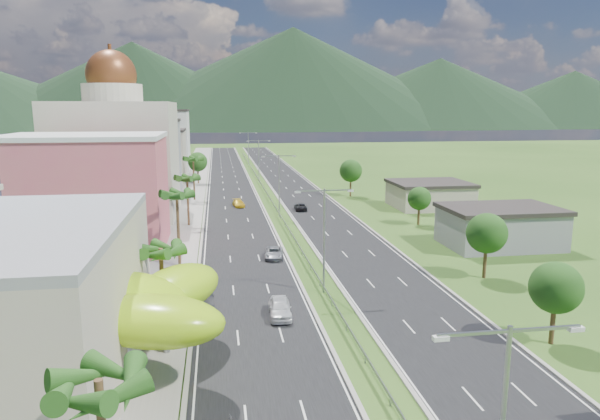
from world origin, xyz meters
name	(u,v)px	position (x,y,z in m)	size (l,w,h in m)	color
ground	(346,331)	(0.00, 0.00, 0.00)	(500.00, 500.00, 0.00)	#2D5119
road_left	(231,186)	(-7.50, 90.00, 0.02)	(11.00, 260.00, 0.04)	black
road_right	(290,184)	(7.50, 90.00, 0.02)	(11.00, 260.00, 0.04)	black
sidewalk_left	(192,186)	(-17.00, 90.00, 0.06)	(7.00, 260.00, 0.12)	gray
median_guardrail	(268,194)	(0.00, 71.99, 0.62)	(0.10, 216.06, 0.76)	gray
streetlight_median_b	(324,230)	(0.00, 10.00, 6.75)	(6.04, 0.25, 11.00)	gray
streetlight_median_c	(279,179)	(0.00, 50.00, 6.75)	(6.04, 0.25, 11.00)	gray
streetlight_median_d	(259,156)	(0.00, 95.00, 6.75)	(6.04, 0.25, 11.00)	gray
streetlight_median_e	(248,145)	(0.00, 140.00, 6.75)	(6.04, 0.25, 11.00)	gray
lime_canopy	(90,306)	(-20.00, -4.00, 4.99)	(18.00, 15.00, 7.40)	#93C713
pink_shophouse	(87,195)	(-28.00, 32.00, 7.50)	(20.00, 15.00, 15.00)	#CF5569
domed_building	(116,152)	(-28.00, 55.00, 11.35)	(20.00, 20.00, 28.70)	#BCB49C
midrise_grey	(142,158)	(-27.00, 80.00, 8.00)	(16.00, 15.00, 16.00)	gray
midrise_beige	(154,156)	(-27.00, 102.00, 6.50)	(16.00, 15.00, 13.00)	#B7A796
midrise_white	(162,142)	(-27.00, 125.00, 9.00)	(16.00, 15.00, 18.00)	silver
shed_near	(500,229)	(28.00, 25.00, 2.50)	(15.00, 10.00, 5.00)	gray
shed_far	(430,196)	(30.00, 55.00, 2.20)	(14.00, 12.00, 4.40)	#B7A796
palm_tree_a	(99,391)	(-15.50, -22.00, 8.02)	(3.60, 3.60, 9.10)	#47301C
palm_tree_b	(161,253)	(-15.50, 2.00, 7.06)	(3.60, 3.60, 8.10)	#47301C
palm_tree_c	(177,197)	(-15.50, 22.00, 8.50)	(3.60, 3.60, 9.60)	#47301C
palm_tree_d	(187,180)	(-15.50, 45.00, 7.54)	(3.60, 3.60, 8.60)	#47301C
palm_tree_e	(193,161)	(-15.50, 70.00, 8.31)	(3.60, 3.60, 9.40)	#47301C
leafy_tree_lfar	(198,162)	(-15.50, 95.00, 5.58)	(4.90, 4.90, 8.05)	#47301C
leafy_tree_ra	(556,288)	(16.00, -5.00, 4.78)	(4.20, 4.20, 6.90)	#47301C
leafy_tree_rb	(487,233)	(19.00, 12.00, 5.18)	(4.55, 4.55, 7.47)	#47301C
leafy_tree_rc	(419,199)	(22.00, 40.00, 4.37)	(3.85, 3.85, 6.33)	#47301C
leafy_tree_rd	(351,171)	(18.00, 70.00, 5.58)	(4.90, 4.90, 8.05)	#47301C
mountain_ridge	(294,129)	(60.00, 450.00, 0.00)	(860.00, 140.00, 90.00)	black
car_white_near_left	(280,308)	(-5.28, 4.07, 0.88)	(1.99, 4.94, 1.68)	silver
car_dark_left	(206,304)	(-12.03, 6.38, 0.73)	(1.47, 4.21, 1.39)	black
car_silver_mid_left	(274,253)	(-3.76, 23.75, 0.70)	(2.20, 4.78, 1.33)	#929398
car_yellow_far_left	(239,203)	(-6.74, 60.82, 0.71)	(1.86, 4.59, 1.33)	gold
car_dark_far_right	(301,207)	(4.70, 55.60, 0.68)	(2.12, 4.60, 1.28)	black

